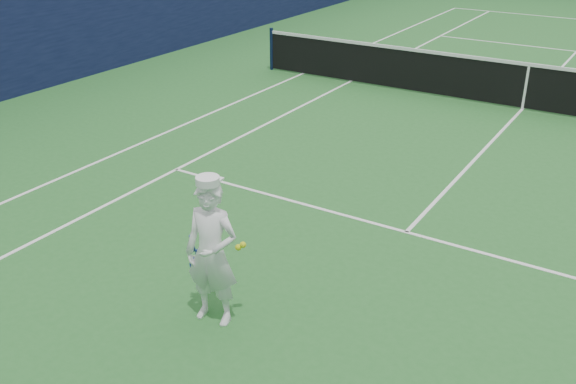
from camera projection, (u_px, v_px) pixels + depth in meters
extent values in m
plane|color=#266529|center=(522.00, 109.00, 13.68)|extent=(80.00, 80.00, 0.00)
cube|color=white|center=(302.00, 74.00, 16.30)|extent=(0.06, 23.83, 0.01)
cube|color=white|center=(350.00, 82.00, 15.64)|extent=(0.06, 23.77, 0.01)
cube|color=white|center=(406.00, 232.00, 8.76)|extent=(8.23, 0.06, 0.01)
cube|color=white|center=(522.00, 109.00, 13.68)|extent=(0.06, 12.80, 0.01)
cylinder|color=#141E4C|center=(272.00, 49.00, 16.51)|extent=(0.09, 0.09, 1.07)
cube|color=black|center=(526.00, 87.00, 13.47)|extent=(12.79, 0.02, 0.92)
cube|color=white|center=(529.00, 65.00, 13.27)|extent=(12.79, 0.04, 0.07)
cube|color=white|center=(526.00, 88.00, 13.48)|extent=(0.05, 0.03, 0.94)
imported|color=white|center=(212.00, 254.00, 6.67)|extent=(0.65, 0.48, 1.63)
cylinder|color=white|center=(208.00, 181.00, 6.31)|extent=(0.24, 0.24, 0.08)
cube|color=white|center=(214.00, 178.00, 6.43)|extent=(0.19, 0.13, 0.02)
cylinder|color=navy|center=(192.00, 243.00, 6.82)|extent=(0.05, 0.09, 0.22)
cube|color=#2232B8|center=(197.00, 255.00, 6.94)|extent=(0.02, 0.02, 0.14)
torus|color=#2232B8|center=(200.00, 268.00, 7.08)|extent=(0.31, 0.14, 0.29)
cube|color=beige|center=(200.00, 268.00, 7.08)|extent=(0.22, 0.04, 0.30)
sphere|color=yellow|center=(238.00, 247.00, 6.62)|extent=(0.07, 0.07, 0.07)
sphere|color=yellow|center=(243.00, 245.00, 6.61)|extent=(0.07, 0.07, 0.07)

